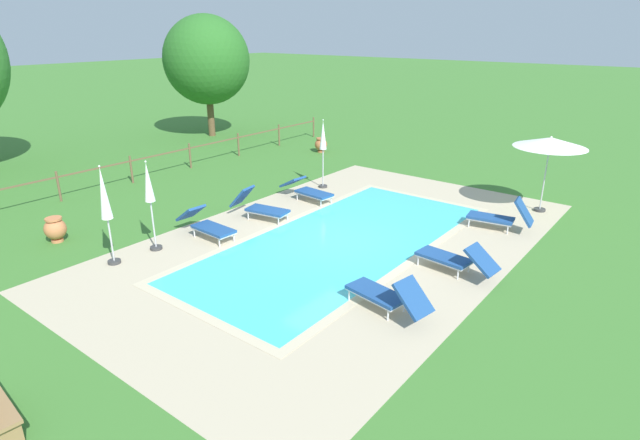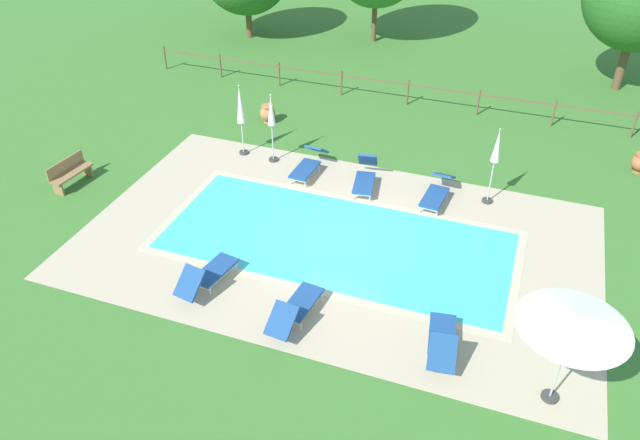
% 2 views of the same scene
% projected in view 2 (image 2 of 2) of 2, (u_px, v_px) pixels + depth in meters
% --- Properties ---
extents(ground_plane, '(160.00, 160.00, 0.00)m').
position_uv_depth(ground_plane, '(336.00, 241.00, 17.46)').
color(ground_plane, '#3D752D').
extents(pool_deck_paving, '(14.21, 8.70, 0.01)m').
position_uv_depth(pool_deck_paving, '(336.00, 241.00, 17.46)').
color(pool_deck_paving, '#BCAD8E').
rests_on(pool_deck_paving, ground).
extents(swimming_pool_water, '(9.63, 4.13, 0.01)m').
position_uv_depth(swimming_pool_water, '(336.00, 241.00, 17.46)').
color(swimming_pool_water, '#42CCD6').
rests_on(swimming_pool_water, ground).
extents(pool_coping_rim, '(10.11, 4.61, 0.01)m').
position_uv_depth(pool_coping_rim, '(336.00, 241.00, 17.45)').
color(pool_coping_rim, beige).
rests_on(pool_coping_rim, ground).
extents(sun_lounger_north_near_steps, '(0.93, 2.02, 0.91)m').
position_uv_depth(sun_lounger_north_near_steps, '(208.00, 274.00, 15.69)').
color(sun_lounger_north_near_steps, navy).
rests_on(sun_lounger_north_near_steps, ground).
extents(sun_lounger_north_mid, '(0.86, 1.88, 1.02)m').
position_uv_depth(sun_lounger_north_mid, '(442.00, 340.00, 13.81)').
color(sun_lounger_north_mid, navy).
rests_on(sun_lounger_north_mid, ground).
extents(sun_lounger_north_far, '(0.69, 2.04, 0.82)m').
position_uv_depth(sun_lounger_north_far, '(308.00, 164.00, 20.26)').
color(sun_lounger_north_far, navy).
rests_on(sun_lounger_north_far, ground).
extents(sun_lounger_north_end, '(0.80, 2.05, 0.84)m').
position_uv_depth(sun_lounger_north_end, '(296.00, 308.00, 14.70)').
color(sun_lounger_north_end, navy).
rests_on(sun_lounger_north_end, ground).
extents(sun_lounger_south_near_corner, '(0.77, 2.10, 0.74)m').
position_uv_depth(sun_lounger_south_near_corner, '(437.00, 191.00, 18.93)').
color(sun_lounger_south_near_corner, navy).
rests_on(sun_lounger_south_near_corner, ground).
extents(sun_lounger_south_far, '(0.92, 1.96, 0.96)m').
position_uv_depth(sun_lounger_south_far, '(365.00, 176.00, 19.57)').
color(sun_lounger_south_far, navy).
rests_on(sun_lounger_south_far, ground).
extents(patio_umbrella_open_foreground, '(2.20, 2.20, 2.44)m').
position_uv_depth(patio_umbrella_open_foreground, '(574.00, 321.00, 11.71)').
color(patio_umbrella_open_foreground, '#383838').
rests_on(patio_umbrella_open_foreground, ground).
extents(patio_umbrella_closed_row_west, '(0.32, 0.32, 2.54)m').
position_uv_depth(patio_umbrella_closed_row_west, '(240.00, 109.00, 20.61)').
color(patio_umbrella_closed_row_west, '#383838').
rests_on(patio_umbrella_closed_row_west, ground).
extents(patio_umbrella_closed_row_mid_west, '(0.32, 0.32, 2.51)m').
position_uv_depth(patio_umbrella_closed_row_mid_west, '(496.00, 153.00, 18.10)').
color(patio_umbrella_closed_row_mid_west, '#383838').
rests_on(patio_umbrella_closed_row_mid_west, ground).
extents(patio_umbrella_closed_row_mid_east, '(0.32, 0.32, 2.43)m').
position_uv_depth(patio_umbrella_closed_row_mid_east, '(271.00, 116.00, 20.23)').
color(patio_umbrella_closed_row_mid_east, '#383838').
rests_on(patio_umbrella_closed_row_mid_east, ground).
extents(wooden_bench_lawn_side, '(0.60, 1.54, 0.87)m').
position_uv_depth(wooden_bench_lawn_side, '(70.00, 172.00, 19.66)').
color(wooden_bench_lawn_side, '#937047').
rests_on(wooden_bench_lawn_side, ground).
extents(terracotta_urn_by_tree, '(0.58, 0.58, 0.70)m').
position_uv_depth(terracotta_urn_by_tree, '(268.00, 113.00, 23.35)').
color(terracotta_urn_by_tree, '#C67547').
rests_on(terracotta_urn_by_tree, ground).
extents(perimeter_fence, '(22.24, 0.08, 1.05)m').
position_uv_depth(perimeter_fence, '(408.00, 89.00, 24.49)').
color(perimeter_fence, brown).
rests_on(perimeter_fence, ground).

